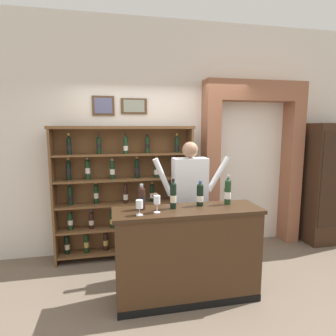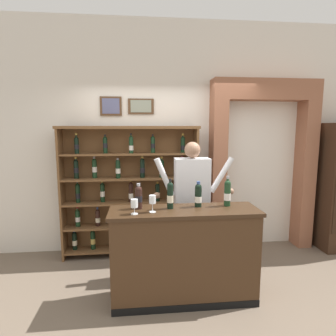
{
  "view_description": "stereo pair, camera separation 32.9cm",
  "coord_description": "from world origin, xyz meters",
  "px_view_note": "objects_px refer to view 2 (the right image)",
  "views": [
    {
      "loc": [
        -0.74,
        -2.82,
        1.89
      ],
      "look_at": [
        -0.08,
        0.37,
        1.42
      ],
      "focal_mm": 30.28,
      "sensor_mm": 36.0,
      "label": 1
    },
    {
      "loc": [
        -0.42,
        -2.87,
        1.89
      ],
      "look_at": [
        -0.08,
        0.37,
        1.42
      ],
      "focal_mm": 30.28,
      "sensor_mm": 36.0,
      "label": 2
    }
  ],
  "objects_px": {
    "wine_shelf": "(130,189)",
    "tasting_bottle_brunello": "(139,197)",
    "shopkeeper": "(192,193)",
    "tasting_bottle_prosecco": "(198,195)",
    "tasting_bottle_chianti": "(227,193)",
    "wine_glass_center": "(134,204)",
    "tasting_bottle_bianco": "(170,195)",
    "tasting_counter": "(184,255)",
    "wine_glass_left": "(152,200)"
  },
  "relations": [
    {
      "from": "tasting_counter",
      "to": "wine_glass_center",
      "type": "relative_size",
      "value": 10.37
    },
    {
      "from": "tasting_bottle_chianti",
      "to": "wine_glass_left",
      "type": "distance_m",
      "value": 0.85
    },
    {
      "from": "tasting_bottle_bianco",
      "to": "wine_glass_center",
      "type": "bearing_deg",
      "value": -157.08
    },
    {
      "from": "tasting_counter",
      "to": "tasting_bottle_brunello",
      "type": "relative_size",
      "value": 5.81
    },
    {
      "from": "tasting_counter",
      "to": "wine_glass_left",
      "type": "height_order",
      "value": "wine_glass_left"
    },
    {
      "from": "tasting_bottle_bianco",
      "to": "tasting_bottle_chianti",
      "type": "bearing_deg",
      "value": 3.78
    },
    {
      "from": "tasting_bottle_brunello",
      "to": "tasting_bottle_prosecco",
      "type": "distance_m",
      "value": 0.65
    },
    {
      "from": "tasting_counter",
      "to": "tasting_bottle_chianti",
      "type": "height_order",
      "value": "tasting_bottle_chianti"
    },
    {
      "from": "shopkeeper",
      "to": "wine_glass_left",
      "type": "height_order",
      "value": "shopkeeper"
    },
    {
      "from": "tasting_bottle_chianti",
      "to": "wine_glass_center",
      "type": "xyz_separation_m",
      "value": [
        -1.02,
        -0.2,
        -0.05
      ]
    },
    {
      "from": "shopkeeper",
      "to": "tasting_bottle_chianti",
      "type": "height_order",
      "value": "shopkeeper"
    },
    {
      "from": "tasting_bottle_prosecco",
      "to": "tasting_bottle_chianti",
      "type": "xyz_separation_m",
      "value": [
        0.33,
        0.0,
        0.02
      ]
    },
    {
      "from": "shopkeeper",
      "to": "tasting_bottle_brunello",
      "type": "xyz_separation_m",
      "value": [
        -0.67,
        -0.5,
        0.09
      ]
    },
    {
      "from": "shopkeeper",
      "to": "wine_glass_center",
      "type": "xyz_separation_m",
      "value": [
        -0.72,
        -0.69,
        0.06
      ]
    },
    {
      "from": "tasting_counter",
      "to": "wine_glass_left",
      "type": "distance_m",
      "value": 0.72
    },
    {
      "from": "tasting_counter",
      "to": "wine_glass_center",
      "type": "distance_m",
      "value": 0.82
    },
    {
      "from": "tasting_bottle_chianti",
      "to": "wine_glass_center",
      "type": "height_order",
      "value": "tasting_bottle_chianti"
    },
    {
      "from": "wine_glass_left",
      "to": "wine_glass_center",
      "type": "height_order",
      "value": "wine_glass_left"
    },
    {
      "from": "wine_glass_left",
      "to": "tasting_counter",
      "type": "bearing_deg",
      "value": 10.17
    },
    {
      "from": "shopkeeper",
      "to": "wine_glass_center",
      "type": "relative_size",
      "value": 11.11
    },
    {
      "from": "tasting_bottle_prosecco",
      "to": "wine_glass_center",
      "type": "xyz_separation_m",
      "value": [
        -0.69,
        -0.2,
        -0.03
      ]
    },
    {
      "from": "tasting_bottle_brunello",
      "to": "tasting_bottle_chianti",
      "type": "height_order",
      "value": "tasting_bottle_chianti"
    },
    {
      "from": "tasting_counter",
      "to": "wine_glass_center",
      "type": "height_order",
      "value": "wine_glass_center"
    },
    {
      "from": "tasting_bottle_chianti",
      "to": "tasting_bottle_prosecco",
      "type": "bearing_deg",
      "value": -179.96
    },
    {
      "from": "wine_shelf",
      "to": "shopkeeper",
      "type": "xyz_separation_m",
      "value": [
        0.79,
        -0.62,
        0.08
      ]
    },
    {
      "from": "tasting_bottle_chianti",
      "to": "wine_glass_center",
      "type": "distance_m",
      "value": 1.04
    },
    {
      "from": "wine_shelf",
      "to": "tasting_bottle_brunello",
      "type": "distance_m",
      "value": 1.13
    },
    {
      "from": "tasting_bottle_bianco",
      "to": "tasting_bottle_prosecco",
      "type": "distance_m",
      "value": 0.32
    },
    {
      "from": "shopkeeper",
      "to": "tasting_bottle_brunello",
      "type": "distance_m",
      "value": 0.84
    },
    {
      "from": "shopkeeper",
      "to": "tasting_bottle_prosecco",
      "type": "distance_m",
      "value": 0.5
    },
    {
      "from": "wine_shelf",
      "to": "tasting_bottle_brunello",
      "type": "xyz_separation_m",
      "value": [
        0.12,
        -1.11,
        0.17
      ]
    },
    {
      "from": "tasting_bottle_chianti",
      "to": "wine_glass_left",
      "type": "relative_size",
      "value": 1.88
    },
    {
      "from": "wine_shelf",
      "to": "tasting_bottle_bianco",
      "type": "height_order",
      "value": "wine_shelf"
    },
    {
      "from": "tasting_counter",
      "to": "tasting_bottle_bianco",
      "type": "distance_m",
      "value": 0.68
    },
    {
      "from": "tasting_counter",
      "to": "tasting_bottle_brunello",
      "type": "bearing_deg",
      "value": 170.38
    },
    {
      "from": "tasting_bottle_brunello",
      "to": "tasting_bottle_chianti",
      "type": "relative_size",
      "value": 0.82
    },
    {
      "from": "shopkeeper",
      "to": "tasting_bottle_chianti",
      "type": "xyz_separation_m",
      "value": [
        0.3,
        -0.49,
        0.11
      ]
    },
    {
      "from": "wine_shelf",
      "to": "wine_glass_center",
      "type": "xyz_separation_m",
      "value": [
        0.08,
        -1.31,
        0.14
      ]
    },
    {
      "from": "tasting_bottle_prosecco",
      "to": "wine_shelf",
      "type": "bearing_deg",
      "value": 124.9
    },
    {
      "from": "tasting_counter",
      "to": "shopkeeper",
      "type": "relative_size",
      "value": 0.93
    },
    {
      "from": "wine_shelf",
      "to": "tasting_bottle_bianco",
      "type": "distance_m",
      "value": 1.25
    },
    {
      "from": "shopkeeper",
      "to": "tasting_bottle_bianco",
      "type": "height_order",
      "value": "shopkeeper"
    },
    {
      "from": "wine_shelf",
      "to": "wine_glass_center",
      "type": "height_order",
      "value": "wine_shelf"
    },
    {
      "from": "shopkeeper",
      "to": "wine_glass_center",
      "type": "height_order",
      "value": "shopkeeper"
    },
    {
      "from": "tasting_bottle_bianco",
      "to": "tasting_bottle_chianti",
      "type": "xyz_separation_m",
      "value": [
        0.64,
        0.04,
        0.0
      ]
    },
    {
      "from": "wine_shelf",
      "to": "tasting_bottle_chianti",
      "type": "relative_size",
      "value": 5.95
    },
    {
      "from": "wine_shelf",
      "to": "tasting_counter",
      "type": "xyz_separation_m",
      "value": [
        0.6,
        -1.2,
        -0.48
      ]
    },
    {
      "from": "tasting_bottle_bianco",
      "to": "wine_glass_center",
      "type": "height_order",
      "value": "tasting_bottle_bianco"
    },
    {
      "from": "tasting_counter",
      "to": "tasting_bottle_chianti",
      "type": "distance_m",
      "value": 0.83
    },
    {
      "from": "wine_shelf",
      "to": "tasting_bottle_bianco",
      "type": "bearing_deg",
      "value": -68.24
    }
  ]
}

